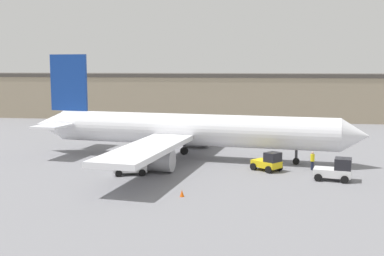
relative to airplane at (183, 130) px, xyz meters
The scene contains 8 objects.
ground_plane 3.35m from the airplane, ahead, with size 400.00×400.00×0.00m, color slate.
terminal_building 41.39m from the airplane, 97.28° to the left, with size 86.97×10.24×8.77m.
airplane is the anchor object (origin of this frame).
ground_crew_worker 14.39m from the airplane, 16.34° to the right, with size 0.40×0.40×1.84m.
baggage_tug 17.49m from the airplane, 28.11° to the right, with size 3.52×2.60×2.07m.
belt_loader_truck 9.31m from the airplane, 112.13° to the right, with size 3.54×2.92×2.22m.
pushback_tug 10.86m from the airplane, 28.32° to the right, with size 3.22×3.12×1.90m.
safety_cone_near 16.03m from the airplane, 80.66° to the right, with size 0.36×0.36×0.55m.
Camera 1 is at (7.80, -51.74, 10.24)m, focal length 45.00 mm.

